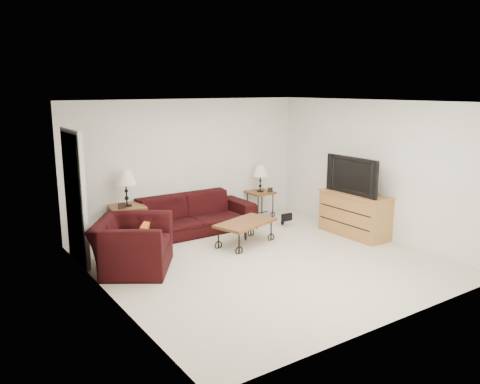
% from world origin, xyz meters
% --- Properties ---
extents(ground, '(5.00, 5.00, 0.00)m').
position_xyz_m(ground, '(0.00, 0.00, 0.00)').
color(ground, beige).
rests_on(ground, ground).
extents(wall_back, '(5.00, 0.02, 2.50)m').
position_xyz_m(wall_back, '(0.00, 2.50, 1.25)').
color(wall_back, white).
rests_on(wall_back, ground).
extents(wall_front, '(5.00, 0.02, 2.50)m').
position_xyz_m(wall_front, '(0.00, -2.50, 1.25)').
color(wall_front, white).
rests_on(wall_front, ground).
extents(wall_left, '(0.02, 5.00, 2.50)m').
position_xyz_m(wall_left, '(-2.50, 0.00, 1.25)').
color(wall_left, white).
rests_on(wall_left, ground).
extents(wall_right, '(0.02, 5.00, 2.50)m').
position_xyz_m(wall_right, '(2.50, 0.00, 1.25)').
color(wall_right, white).
rests_on(wall_right, ground).
extents(ceiling, '(5.00, 5.00, 0.00)m').
position_xyz_m(ceiling, '(0.00, 0.00, 2.50)').
color(ceiling, white).
rests_on(ceiling, wall_back).
extents(doorway, '(0.08, 0.94, 2.04)m').
position_xyz_m(doorway, '(-2.47, 1.65, 1.02)').
color(doorway, black).
rests_on(doorway, ground).
extents(sofa, '(2.44, 0.95, 0.71)m').
position_xyz_m(sofa, '(-0.23, 2.02, 0.36)').
color(sofa, black).
rests_on(sofa, ground).
extents(side_table_left, '(0.68, 0.68, 0.65)m').
position_xyz_m(side_table_left, '(-1.41, 2.20, 0.33)').
color(side_table_left, brown).
rests_on(side_table_left, ground).
extents(side_table_right, '(0.54, 0.54, 0.56)m').
position_xyz_m(side_table_right, '(1.53, 2.20, 0.28)').
color(side_table_right, brown).
rests_on(side_table_right, ground).
extents(lamp_left, '(0.42, 0.42, 0.65)m').
position_xyz_m(lamp_left, '(-1.41, 2.20, 0.98)').
color(lamp_left, black).
rests_on(lamp_left, side_table_left).
extents(lamp_right, '(0.33, 0.33, 0.56)m').
position_xyz_m(lamp_right, '(1.53, 2.20, 0.84)').
color(lamp_right, black).
rests_on(lamp_right, side_table_right).
extents(photo_frame_left, '(0.13, 0.02, 0.11)m').
position_xyz_m(photo_frame_left, '(-1.56, 2.05, 0.70)').
color(photo_frame_left, black).
rests_on(photo_frame_left, side_table_left).
extents(photo_frame_right, '(0.11, 0.04, 0.09)m').
position_xyz_m(photo_frame_right, '(1.68, 2.05, 0.60)').
color(photo_frame_right, black).
rests_on(photo_frame_right, side_table_right).
extents(coffee_table, '(1.24, 0.90, 0.41)m').
position_xyz_m(coffee_table, '(0.22, 0.86, 0.21)').
color(coffee_table, brown).
rests_on(coffee_table, ground).
extents(armchair, '(1.55, 1.59, 0.78)m').
position_xyz_m(armchair, '(-1.88, 0.81, 0.39)').
color(armchair, black).
rests_on(armchair, ground).
extents(throw_pillow, '(0.27, 0.35, 0.35)m').
position_xyz_m(throw_pillow, '(-1.72, 0.76, 0.52)').
color(throw_pillow, '#DD491C').
rests_on(throw_pillow, armchair).
extents(tv_stand, '(0.56, 1.33, 0.80)m').
position_xyz_m(tv_stand, '(2.23, 0.18, 0.40)').
color(tv_stand, tan).
rests_on(tv_stand, ground).
extents(television, '(0.16, 1.19, 0.69)m').
position_xyz_m(television, '(2.21, 0.18, 1.14)').
color(television, black).
rests_on(television, tv_stand).
extents(backpack, '(0.42, 0.36, 0.47)m').
position_xyz_m(backpack, '(1.53, 1.44, 0.23)').
color(backpack, black).
rests_on(backpack, ground).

